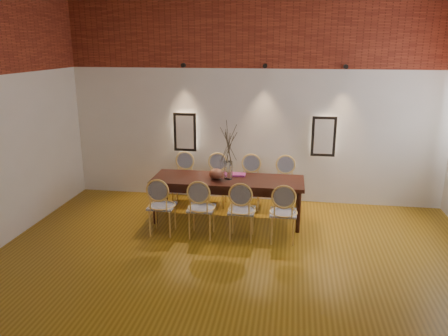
# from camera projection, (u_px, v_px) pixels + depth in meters

# --- Properties ---
(floor) EXTENTS (7.00, 7.00, 0.02)m
(floor) POSITION_uv_depth(u_px,v_px,m) (224.00, 297.00, 5.27)
(floor) COLOR #896114
(floor) RESTS_ON ground
(wall_back) EXTENTS (7.00, 0.10, 4.00)m
(wall_back) POSITION_uv_depth(u_px,v_px,m) (254.00, 96.00, 8.08)
(wall_back) COLOR silver
(wall_back) RESTS_ON ground
(brick_band_back) EXTENTS (7.00, 0.02, 1.50)m
(brick_band_back) POSITION_uv_depth(u_px,v_px,m) (255.00, 25.00, 7.67)
(brick_band_back) COLOR maroon
(brick_band_back) RESTS_ON ground
(niche_left) EXTENTS (0.36, 0.06, 0.66)m
(niche_left) POSITION_uv_depth(u_px,v_px,m) (185.00, 132.00, 8.38)
(niche_left) COLOR #FFEAC6
(niche_left) RESTS_ON wall_back
(niche_right) EXTENTS (0.36, 0.06, 0.66)m
(niche_right) POSITION_uv_depth(u_px,v_px,m) (324.00, 136.00, 7.99)
(niche_right) COLOR #FFEAC6
(niche_right) RESTS_ON wall_back
(spot_fixture_left) EXTENTS (0.08, 0.10, 0.08)m
(spot_fixture_left) POSITION_uv_depth(u_px,v_px,m) (183.00, 65.00, 8.00)
(spot_fixture_left) COLOR black
(spot_fixture_left) RESTS_ON wall_back
(spot_fixture_mid) EXTENTS (0.08, 0.10, 0.08)m
(spot_fixture_mid) POSITION_uv_depth(u_px,v_px,m) (265.00, 66.00, 7.78)
(spot_fixture_mid) COLOR black
(spot_fixture_mid) RESTS_ON wall_back
(spot_fixture_right) EXTENTS (0.08, 0.10, 0.08)m
(spot_fixture_right) POSITION_uv_depth(u_px,v_px,m) (346.00, 67.00, 7.57)
(spot_fixture_right) COLOR black
(spot_fixture_right) RESTS_ON wall_back
(dining_table) EXTENTS (2.54, 0.83, 0.75)m
(dining_table) POSITION_uv_depth(u_px,v_px,m) (228.00, 200.00, 7.44)
(dining_table) COLOR black
(dining_table) RESTS_ON floor
(chair_near_a) EXTENTS (0.44, 0.44, 0.94)m
(chair_near_a) POSITION_uv_depth(u_px,v_px,m) (162.00, 206.00, 6.89)
(chair_near_a) COLOR #E9C164
(chair_near_a) RESTS_ON floor
(chair_near_b) EXTENTS (0.44, 0.44, 0.94)m
(chair_near_b) POSITION_uv_depth(u_px,v_px,m) (201.00, 208.00, 6.80)
(chair_near_b) COLOR #E9C164
(chair_near_b) RESTS_ON floor
(chair_near_c) EXTENTS (0.44, 0.44, 0.94)m
(chair_near_c) POSITION_uv_depth(u_px,v_px,m) (242.00, 210.00, 6.71)
(chair_near_c) COLOR #E9C164
(chair_near_c) RESTS_ON floor
(chair_near_d) EXTENTS (0.44, 0.44, 0.94)m
(chair_near_d) POSITION_uv_depth(u_px,v_px,m) (283.00, 212.00, 6.62)
(chair_near_d) COLOR #E9C164
(chair_near_d) RESTS_ON floor
(chair_far_a) EXTENTS (0.44, 0.44, 0.94)m
(chair_far_a) POSITION_uv_depth(u_px,v_px,m) (183.00, 180.00, 8.20)
(chair_far_a) COLOR #E9C164
(chair_far_a) RESTS_ON floor
(chair_far_b) EXTENTS (0.44, 0.44, 0.94)m
(chair_far_b) POSITION_uv_depth(u_px,v_px,m) (216.00, 181.00, 8.11)
(chair_far_b) COLOR #E9C164
(chair_far_b) RESTS_ON floor
(chair_far_c) EXTENTS (0.44, 0.44, 0.94)m
(chair_far_c) POSITION_uv_depth(u_px,v_px,m) (250.00, 183.00, 8.02)
(chair_far_c) COLOR #E9C164
(chair_far_c) RESTS_ON floor
(chair_far_d) EXTENTS (0.44, 0.44, 0.94)m
(chair_far_d) POSITION_uv_depth(u_px,v_px,m) (285.00, 184.00, 7.93)
(chair_far_d) COLOR #E9C164
(chair_far_d) RESTS_ON floor
(vase) EXTENTS (0.14, 0.14, 0.30)m
(vase) POSITION_uv_depth(u_px,v_px,m) (228.00, 170.00, 7.29)
(vase) COLOR silver
(vase) RESTS_ON dining_table
(dried_branches) EXTENTS (0.50, 0.50, 0.70)m
(dried_branches) POSITION_uv_depth(u_px,v_px,m) (229.00, 144.00, 7.16)
(dried_branches) COLOR #463D2B
(dried_branches) RESTS_ON vase
(bowl) EXTENTS (0.24, 0.24, 0.18)m
(bowl) POSITION_uv_depth(u_px,v_px,m) (216.00, 174.00, 7.29)
(bowl) COLOR brown
(bowl) RESTS_ON dining_table
(book) EXTENTS (0.26, 0.18, 0.03)m
(book) POSITION_uv_depth(u_px,v_px,m) (238.00, 175.00, 7.51)
(book) COLOR #8C2B7A
(book) RESTS_ON dining_table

